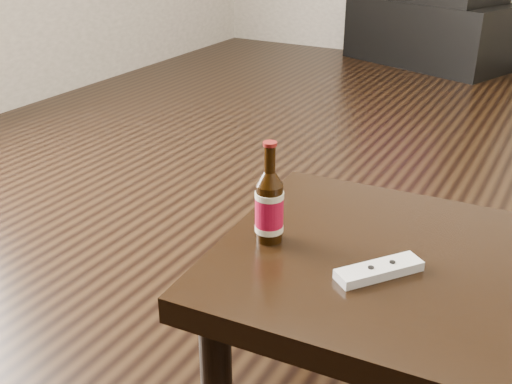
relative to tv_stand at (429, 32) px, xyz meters
The scene contains 5 objects.
floor 2.97m from the tv_stand, 74.13° to the right, with size 5.00×6.00×0.01m, color black.
tv_stand is the anchor object (origin of this frame).
coffee_table 3.46m from the tv_stand, 73.77° to the right, with size 1.08×0.68×0.39m.
beer_bottle 3.44m from the tv_stand, 81.00° to the right, with size 0.07×0.07×0.21m.
remote 3.49m from the tv_stand, 77.23° to the right, with size 0.14×0.16×0.02m.
Camera 1 is at (0.22, -1.47, 0.99)m, focal length 42.00 mm.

